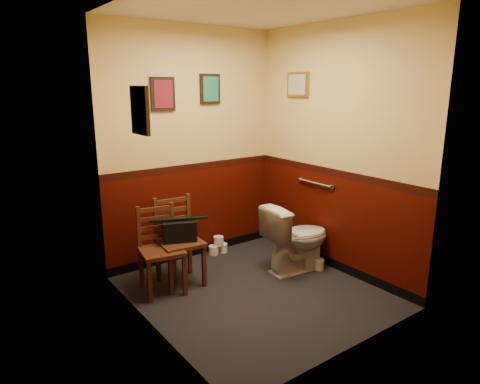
# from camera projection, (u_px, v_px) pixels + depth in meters

# --- Properties ---
(floor) EXTENTS (2.20, 2.40, 0.00)m
(floor) POSITION_uv_depth(u_px,v_px,m) (254.00, 292.00, 4.34)
(floor) COLOR black
(floor) RESTS_ON ground
(ceiling) EXTENTS (2.20, 2.40, 0.00)m
(ceiling) POSITION_uv_depth(u_px,v_px,m) (257.00, 7.00, 3.68)
(ceiling) COLOR silver
(ceiling) RESTS_ON ground
(wall_back) EXTENTS (2.20, 0.00, 2.70)m
(wall_back) POSITION_uv_depth(u_px,v_px,m) (192.00, 147.00, 4.95)
(wall_back) COLOR #390902
(wall_back) RESTS_ON ground
(wall_front) EXTENTS (2.20, 0.00, 2.70)m
(wall_front) POSITION_uv_depth(u_px,v_px,m) (359.00, 184.00, 3.07)
(wall_front) COLOR #390902
(wall_front) RESTS_ON ground
(wall_left) EXTENTS (0.00, 2.40, 2.70)m
(wall_left) POSITION_uv_depth(u_px,v_px,m) (146.00, 175.00, 3.38)
(wall_left) COLOR #390902
(wall_left) RESTS_ON ground
(wall_right) EXTENTS (0.00, 2.40, 2.70)m
(wall_right) POSITION_uv_depth(u_px,v_px,m) (335.00, 151.00, 4.64)
(wall_right) COLOR #390902
(wall_right) RESTS_ON ground
(grab_bar) EXTENTS (0.05, 0.56, 0.06)m
(grab_bar) POSITION_uv_depth(u_px,v_px,m) (315.00, 183.00, 4.91)
(grab_bar) COLOR silver
(grab_bar) RESTS_ON wall_right
(framed_print_back_a) EXTENTS (0.28, 0.04, 0.36)m
(framed_print_back_a) POSITION_uv_depth(u_px,v_px,m) (163.00, 94.00, 4.59)
(framed_print_back_a) COLOR black
(framed_print_back_a) RESTS_ON wall_back
(framed_print_back_b) EXTENTS (0.26, 0.04, 0.34)m
(framed_print_back_b) POSITION_uv_depth(u_px,v_px,m) (210.00, 89.00, 4.92)
(framed_print_back_b) COLOR black
(framed_print_back_b) RESTS_ON wall_back
(framed_print_left) EXTENTS (0.04, 0.30, 0.38)m
(framed_print_left) POSITION_uv_depth(u_px,v_px,m) (140.00, 110.00, 3.35)
(framed_print_left) COLOR black
(framed_print_left) RESTS_ON wall_left
(framed_print_right) EXTENTS (0.04, 0.34, 0.28)m
(framed_print_right) POSITION_uv_depth(u_px,v_px,m) (298.00, 85.00, 4.93)
(framed_print_right) COLOR olive
(framed_print_right) RESTS_ON wall_right
(toilet) EXTENTS (0.82, 0.51, 0.76)m
(toilet) POSITION_uv_depth(u_px,v_px,m) (297.00, 238.00, 4.78)
(toilet) COLOR white
(toilet) RESTS_ON floor
(toilet_brush) EXTENTS (0.12, 0.12, 0.43)m
(toilet_brush) POSITION_uv_depth(u_px,v_px,m) (319.00, 263.00, 4.87)
(toilet_brush) COLOR silver
(toilet_brush) RESTS_ON floor
(chair_left) EXTENTS (0.47, 0.47, 0.87)m
(chair_left) POSITION_uv_depth(u_px,v_px,m) (160.00, 250.00, 4.29)
(chair_left) COLOR #542A19
(chair_left) RESTS_ON floor
(chair_right) EXTENTS (0.47, 0.47, 0.91)m
(chair_right) POSITION_uv_depth(u_px,v_px,m) (178.00, 241.00, 4.46)
(chair_right) COLOR #542A19
(chair_right) RESTS_ON floor
(handbag) EXTENTS (0.38, 0.29, 0.25)m
(handbag) POSITION_uv_depth(u_px,v_px,m) (180.00, 231.00, 4.40)
(handbag) COLOR black
(handbag) RESTS_ON chair_right
(tp_stack) EXTENTS (0.26, 0.13, 0.22)m
(tp_stack) POSITION_uv_depth(u_px,v_px,m) (218.00, 246.00, 5.33)
(tp_stack) COLOR silver
(tp_stack) RESTS_ON floor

